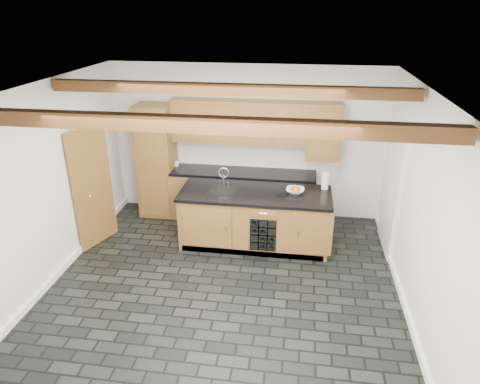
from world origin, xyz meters
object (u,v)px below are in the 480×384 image
Objects in this scene: island at (255,218)px; fruit_bowl at (295,191)px; paper_towel at (325,181)px; kitchen_scale at (282,193)px.

fruit_bowl is (0.63, 0.10, 0.50)m from island.
island is 1.31m from paper_towel.
fruit_bowl is 1.10× the size of paper_towel.
island is 8.52× the size of fruit_bowl.
island is at bearing -172.16° from kitchen_scale.
island is at bearing -163.18° from paper_towel.
paper_towel is at bearing 32.35° from kitchen_scale.
fruit_bowl is at bearing 30.03° from kitchen_scale.
fruit_bowl is at bearing 8.71° from island.
paper_towel is (1.11, 0.34, 0.60)m from island.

